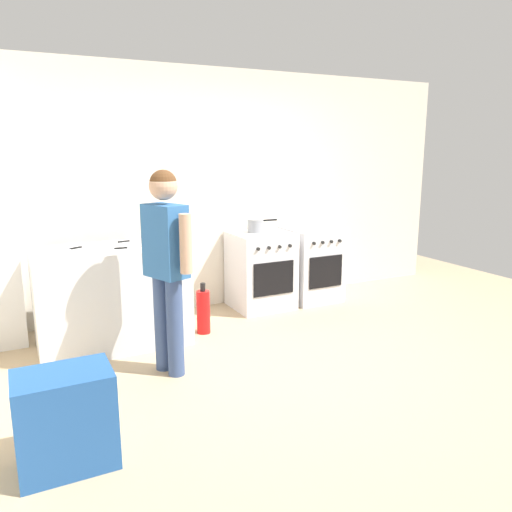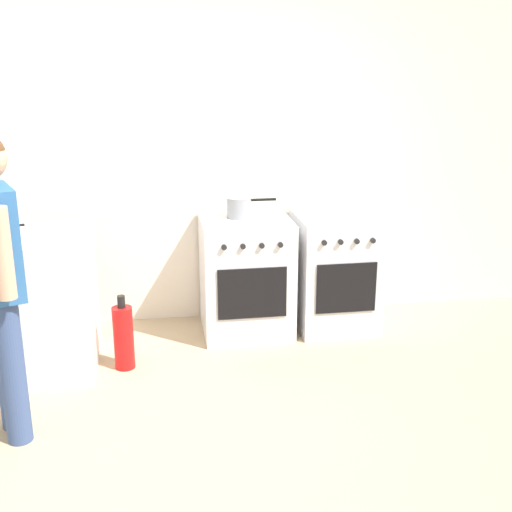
% 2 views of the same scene
% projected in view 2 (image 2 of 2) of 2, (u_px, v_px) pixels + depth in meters
% --- Properties ---
extents(ground_plane, '(8.00, 8.00, 0.00)m').
position_uv_depth(ground_plane, '(223.00, 458.00, 3.24)').
color(ground_plane, tan).
extents(back_wall, '(6.00, 0.10, 2.60)m').
position_uv_depth(back_wall, '(191.00, 149.00, 4.70)').
color(back_wall, silver).
rests_on(back_wall, ground).
extents(oven_left, '(0.64, 0.62, 0.85)m').
position_uv_depth(oven_left, '(246.00, 276.00, 4.66)').
color(oven_left, silver).
rests_on(oven_left, ground).
extents(oven_right, '(0.57, 0.62, 0.85)m').
position_uv_depth(oven_right, '(335.00, 271.00, 4.76)').
color(oven_right, silver).
rests_on(oven_right, ground).
extents(pot, '(0.36, 0.18, 0.15)m').
position_uv_depth(pot, '(239.00, 207.00, 4.56)').
color(pot, gray).
rests_on(pot, oven_left).
extents(knife_bread, '(0.35, 0.10, 0.01)m').
position_uv_depth(knife_bread, '(33.00, 224.00, 4.17)').
color(knife_bread, silver).
rests_on(knife_bread, counter_unit).
extents(knife_chef, '(0.31, 0.04, 0.01)m').
position_uv_depth(knife_chef, '(4.00, 238.00, 3.84)').
color(knife_chef, silver).
rests_on(knife_chef, counter_unit).
extents(fire_extinguisher, '(0.13, 0.13, 0.50)m').
position_uv_depth(fire_extinguisher, '(124.00, 337.00, 4.14)').
color(fire_extinguisher, red).
rests_on(fire_extinguisher, ground).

